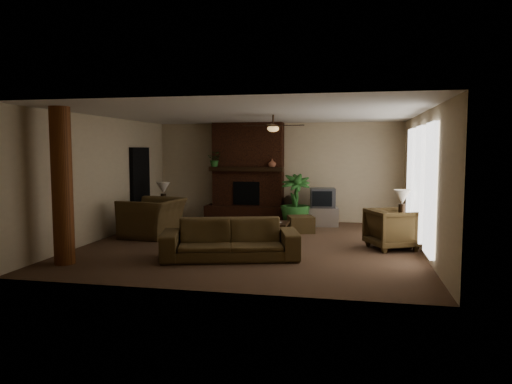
% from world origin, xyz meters
% --- Properties ---
extents(room_shell, '(7.00, 7.00, 7.00)m').
position_xyz_m(room_shell, '(0.00, 0.00, 1.40)').
color(room_shell, brown).
rests_on(room_shell, ground).
extents(fireplace, '(2.40, 0.70, 2.80)m').
position_xyz_m(fireplace, '(-0.80, 3.22, 1.16)').
color(fireplace, '#421F11').
rests_on(fireplace, ground).
extents(windows, '(0.08, 3.65, 2.35)m').
position_xyz_m(windows, '(3.45, 0.20, 1.35)').
color(windows, white).
rests_on(windows, ground).
extents(log_column, '(0.36, 0.36, 2.80)m').
position_xyz_m(log_column, '(-2.95, -2.40, 1.40)').
color(log_column, brown).
rests_on(log_column, ground).
extents(doorway, '(0.10, 1.00, 2.10)m').
position_xyz_m(doorway, '(-3.44, 1.80, 1.05)').
color(doorway, black).
rests_on(doorway, ground).
extents(ceiling_fan, '(1.35, 1.35, 0.37)m').
position_xyz_m(ceiling_fan, '(0.40, 0.30, 2.53)').
color(ceiling_fan, black).
rests_on(ceiling_fan, ceiling).
extents(sofa, '(2.64, 1.38, 0.99)m').
position_xyz_m(sofa, '(-0.13, -1.43, 0.50)').
color(sofa, '#4F3D21').
rests_on(sofa, ground).
extents(armchair_left, '(1.00, 1.44, 1.20)m').
position_xyz_m(armchair_left, '(-2.49, 0.42, 0.60)').
color(armchair_left, '#4F3D21').
rests_on(armchair_left, ground).
extents(armchair_right, '(1.14, 1.17, 0.92)m').
position_xyz_m(armchair_right, '(2.94, 0.08, 0.46)').
color(armchair_right, '#4F3D21').
rests_on(armchair_right, ground).
extents(coffee_table, '(1.20, 0.70, 0.43)m').
position_xyz_m(coffee_table, '(0.12, 0.37, 0.37)').
color(coffee_table, black).
rests_on(coffee_table, ground).
extents(ottoman, '(0.75, 0.75, 0.40)m').
position_xyz_m(ottoman, '(0.88, 1.67, 0.20)').
color(ottoman, '#4F3D21').
rests_on(ottoman, ground).
extents(tv_stand, '(0.90, 0.59, 0.50)m').
position_xyz_m(tv_stand, '(1.33, 2.77, 0.25)').
color(tv_stand, silver).
rests_on(tv_stand, ground).
extents(tv, '(0.71, 0.60, 0.52)m').
position_xyz_m(tv, '(1.35, 2.73, 0.76)').
color(tv, '#3C3C3F').
rests_on(tv, tv_stand).
extents(floor_vase, '(0.34, 0.34, 0.77)m').
position_xyz_m(floor_vase, '(0.40, 3.15, 0.43)').
color(floor_vase, black).
rests_on(floor_vase, ground).
extents(floor_plant, '(1.03, 1.52, 0.78)m').
position_xyz_m(floor_plant, '(0.65, 2.46, 0.39)').
color(floor_plant, '#2A5D25').
rests_on(floor_plant, ground).
extents(side_table_left, '(0.63, 0.63, 0.55)m').
position_xyz_m(side_table_left, '(-2.75, 1.63, 0.28)').
color(side_table_left, black).
rests_on(side_table_left, ground).
extents(lamp_left, '(0.43, 0.43, 0.65)m').
position_xyz_m(lamp_left, '(-2.71, 1.62, 1.00)').
color(lamp_left, black).
rests_on(lamp_left, side_table_left).
extents(side_table_right, '(0.54, 0.54, 0.55)m').
position_xyz_m(side_table_right, '(3.11, 0.41, 0.28)').
color(side_table_right, black).
rests_on(side_table_right, ground).
extents(lamp_right, '(0.38, 0.38, 0.65)m').
position_xyz_m(lamp_right, '(3.15, 0.42, 1.00)').
color(lamp_right, black).
rests_on(lamp_right, side_table_right).
extents(mantel_plant, '(0.39, 0.43, 0.33)m').
position_xyz_m(mantel_plant, '(-1.69, 2.94, 1.72)').
color(mantel_plant, '#2A5D25').
rests_on(mantel_plant, fireplace).
extents(mantel_vase, '(0.25, 0.26, 0.22)m').
position_xyz_m(mantel_vase, '(-0.06, 2.94, 1.67)').
color(mantel_vase, '#98573C').
rests_on(mantel_vase, fireplace).
extents(book_a, '(0.22, 0.05, 0.29)m').
position_xyz_m(book_a, '(-0.14, 0.43, 0.57)').
color(book_a, '#999999').
rests_on(book_a, coffee_table).
extents(book_b, '(0.18, 0.15, 0.29)m').
position_xyz_m(book_b, '(0.34, 0.30, 0.58)').
color(book_b, '#999999').
rests_on(book_b, coffee_table).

